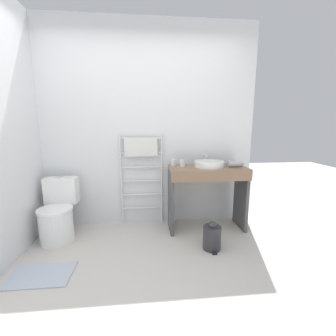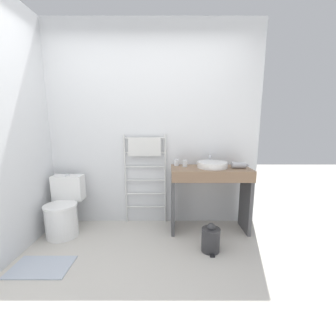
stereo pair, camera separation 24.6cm
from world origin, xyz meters
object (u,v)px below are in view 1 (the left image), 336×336
(toilet, at_px, (58,215))
(sink_basin, at_px, (209,164))
(cup_near_wall, at_px, (173,162))
(hair_dryer, at_px, (235,164))
(trash_bin, at_px, (212,237))
(towel_radiator, at_px, (141,160))
(cup_near_edge, at_px, (182,163))

(toilet, relative_size, sink_basin, 1.93)
(cup_near_wall, xyz_separation_m, hair_dryer, (0.77, -0.16, -0.01))
(cup_near_wall, xyz_separation_m, trash_bin, (0.35, -0.64, -0.73))
(toilet, bearing_deg, sink_basin, 3.22)
(towel_radiator, distance_m, cup_near_wall, 0.43)
(toilet, bearing_deg, cup_near_edge, 6.07)
(cup_near_wall, bearing_deg, toilet, -170.72)
(toilet, distance_m, cup_near_edge, 1.63)
(towel_radiator, distance_m, sink_basin, 0.89)
(sink_basin, xyz_separation_m, cup_near_edge, (-0.34, 0.06, 0.00))
(towel_radiator, relative_size, cup_near_wall, 14.48)
(cup_near_wall, relative_size, cup_near_edge, 1.00)
(cup_near_edge, distance_m, trash_bin, 0.96)
(toilet, xyz_separation_m, cup_near_edge, (1.52, 0.16, 0.57))
(toilet, bearing_deg, towel_radiator, 17.83)
(cup_near_wall, height_order, cup_near_edge, same)
(hair_dryer, bearing_deg, trash_bin, -130.71)
(sink_basin, height_order, hair_dryer, same)
(cup_near_wall, relative_size, hair_dryer, 0.39)
(hair_dryer, bearing_deg, towel_radiator, 168.40)
(cup_near_wall, distance_m, trash_bin, 1.04)
(toilet, relative_size, hair_dryer, 3.34)
(toilet, height_order, trash_bin, toilet)
(cup_near_wall, bearing_deg, cup_near_edge, -33.04)
(hair_dryer, height_order, trash_bin, hair_dryer)
(cup_near_edge, distance_m, hair_dryer, 0.67)
(hair_dryer, bearing_deg, toilet, -178.01)
(toilet, distance_m, sink_basin, 1.94)
(sink_basin, relative_size, cup_near_wall, 4.41)
(cup_near_wall, bearing_deg, towel_radiator, 168.00)
(towel_radiator, height_order, cup_near_wall, towel_radiator)
(towel_radiator, bearing_deg, trash_bin, -43.34)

